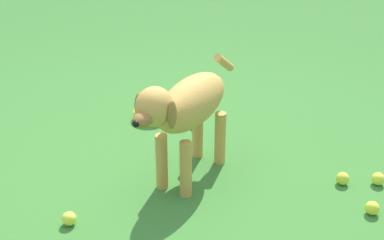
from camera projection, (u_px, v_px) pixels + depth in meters
The scene contains 8 objects.
ground at pixel (156, 171), 2.99m from camera, with size 14.00×14.00×0.00m, color #38722D.
dog at pixel (186, 108), 2.74m from camera, with size 0.51×0.82×0.62m.
tennis_ball_0 at pixel (343, 178), 2.86m from camera, with size 0.07×0.07×0.07m, color #C2D537.
tennis_ball_1 at pixel (197, 123), 3.42m from camera, with size 0.07×0.07×0.07m, color #C0DA2C.
tennis_ball_2 at pixel (372, 208), 2.64m from camera, with size 0.07×0.07×0.07m, color yellow.
tennis_ball_3 at pixel (378, 179), 2.86m from camera, with size 0.07×0.07×0.07m, color #D6DE3F.
tennis_ball_4 at pixel (69, 219), 2.56m from camera, with size 0.07×0.07×0.07m, color #D6DF41.
water_bowl at pixel (151, 114), 3.52m from camera, with size 0.22×0.22×0.06m, color orange.
Camera 1 is at (-0.21, 2.54, 1.59)m, focal length 52.94 mm.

